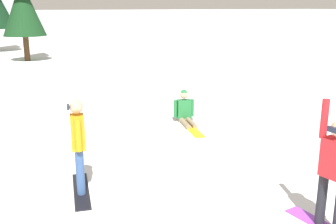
% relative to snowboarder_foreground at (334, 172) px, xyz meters
% --- Properties ---
extents(snowboarder_foreground, '(0.41, 1.50, 2.03)m').
position_rel_snowboarder_foreground_xyz_m(snowboarder_foreground, '(0.00, 0.00, 0.00)').
color(snowboarder_foreground, '#993FD8').
rests_on(snowboarder_foreground, ground_plane).
extents(snowboarder_midground, '(0.59, 1.59, 1.75)m').
position_rel_snowboarder_foreground_xyz_m(snowboarder_midground, '(-3.10, 3.01, -0.04)').
color(snowboarder_midground, black).
rests_on(snowboarder_midground, ground_plane).
extents(snowboarder_background, '(0.83, 1.84, 0.97)m').
position_rel_snowboarder_foreground_xyz_m(snowboarder_background, '(0.86, 6.18, -0.63)').
color(snowboarder_background, gray).
rests_on(snowboarder_background, ground_plane).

